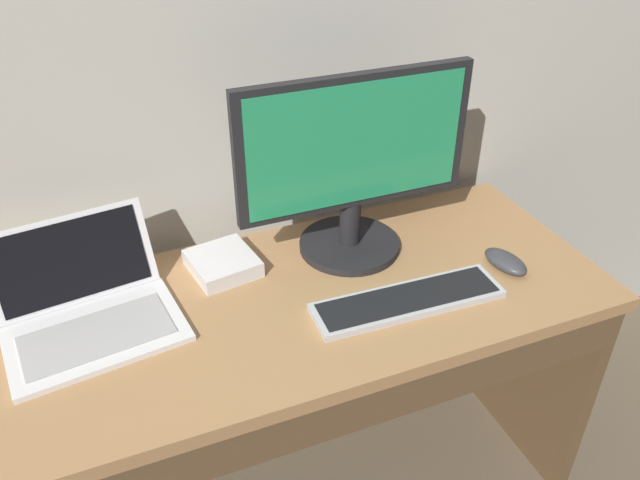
# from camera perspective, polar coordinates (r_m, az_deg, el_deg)

# --- Properties ---
(desk) EXTENTS (1.48, 0.58, 0.72)m
(desk) POSITION_cam_1_polar(r_m,az_deg,el_deg) (1.52, -2.95, -11.26)
(desk) COLOR #A87A4C
(desk) RESTS_ON ground
(laptop_white) EXTENTS (0.38, 0.35, 0.19)m
(laptop_white) POSITION_cam_1_polar(r_m,az_deg,el_deg) (1.41, -20.22, -5.78)
(laptop_white) COLOR white
(laptop_white) RESTS_ON desk
(external_monitor) EXTENTS (0.56, 0.25, 0.45)m
(external_monitor) POSITION_cam_1_polar(r_m,az_deg,el_deg) (1.45, 3.05, 6.53)
(external_monitor) COLOR black
(external_monitor) RESTS_ON desk
(wired_keyboard) EXTENTS (0.43, 0.13, 0.02)m
(wired_keyboard) POSITION_cam_1_polar(r_m,az_deg,el_deg) (1.41, 7.92, -5.39)
(wired_keyboard) COLOR #BCBCC1
(wired_keyboard) RESTS_ON desk
(computer_mouse) EXTENTS (0.09, 0.13, 0.03)m
(computer_mouse) POSITION_cam_1_polar(r_m,az_deg,el_deg) (1.56, 16.35, -1.86)
(computer_mouse) COLOR #38383D
(computer_mouse) RESTS_ON desk
(external_drive_box) EXTENTS (0.17, 0.17, 0.04)m
(external_drive_box) POSITION_cam_1_polar(r_m,az_deg,el_deg) (1.50, -8.75, -2.09)
(external_drive_box) COLOR silver
(external_drive_box) RESTS_ON desk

